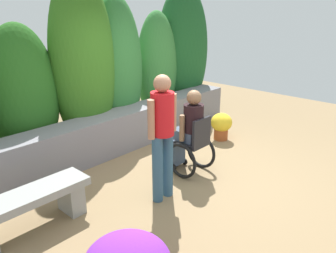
{
  "coord_description": "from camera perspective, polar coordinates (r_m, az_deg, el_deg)",
  "views": [
    {
      "loc": [
        -3.63,
        -2.81,
        2.47
      ],
      "look_at": [
        -0.3,
        0.26,
        0.85
      ],
      "focal_mm": 35.97,
      "sensor_mm": 36.0,
      "label": 1
    }
  ],
  "objects": [
    {
      "name": "ground_plane",
      "position": [
        5.21,
        4.38,
        -8.68
      ],
      "size": [
        11.59,
        11.59,
        0.0
      ],
      "primitive_type": "plane",
      "color": "olive"
    },
    {
      "name": "stone_retaining_wall",
      "position": [
        6.16,
        -8.0,
        -0.61
      ],
      "size": [
        5.58,
        0.52,
        0.7
      ],
      "primitive_type": "cube",
      "color": "gray",
      "rests_on": "ground"
    },
    {
      "name": "hedge_backdrop",
      "position": [
        6.57,
        -9.34,
        9.68
      ],
      "size": [
        6.19,
        1.07,
        3.09
      ],
      "color": "#2C561C",
      "rests_on": "ground"
    },
    {
      "name": "stone_bench",
      "position": [
        4.25,
        -22.44,
        -12.36
      ],
      "size": [
        1.42,
        0.41,
        0.49
      ],
      "rotation": [
        0.0,
        0.0,
        -0.13
      ],
      "color": "gray",
      "rests_on": "ground"
    },
    {
      "name": "person_in_wheelchair",
      "position": [
        5.14,
        3.78,
        -1.41
      ],
      "size": [
        0.53,
        0.66,
        1.33
      ],
      "rotation": [
        0.0,
        0.0,
        0.09
      ],
      "color": "black",
      "rests_on": "ground"
    },
    {
      "name": "person_standing_companion",
      "position": [
        4.29,
        -0.94,
        -0.62
      ],
      "size": [
        0.49,
        0.3,
        1.7
      ],
      "rotation": [
        0.0,
        0.0,
        -0.02
      ],
      "color": "#30536E",
      "rests_on": "ground"
    },
    {
      "name": "flower_pot_purple_near",
      "position": [
        6.62,
        9.03,
        0.28
      ],
      "size": [
        0.41,
        0.41,
        0.53
      ],
      "color": "#9D4821",
      "rests_on": "ground"
    }
  ]
}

